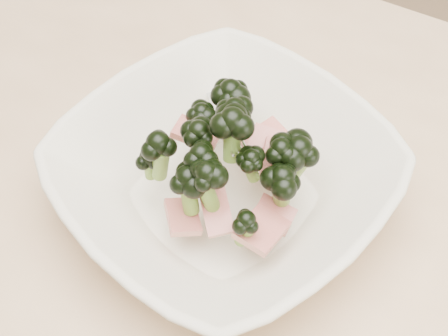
{
  "coord_description": "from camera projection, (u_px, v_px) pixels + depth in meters",
  "views": [
    {
      "loc": [
        0.1,
        -0.26,
        1.26
      ],
      "look_at": [
        -0.07,
        0.04,
        0.8
      ],
      "focal_mm": 50.0,
      "sensor_mm": 36.0,
      "label": 1
    }
  ],
  "objects": [
    {
      "name": "broccoli_dish",
      "position": [
        225.0,
        174.0,
        0.58
      ],
      "size": [
        0.37,
        0.37,
        0.13
      ],
      "color": "beige",
      "rests_on": "dining_table"
    },
    {
      "name": "dining_table",
      "position": [
        262.0,
        301.0,
        0.65
      ],
      "size": [
        1.2,
        0.8,
        0.75
      ],
      "color": "tan",
      "rests_on": "ground"
    }
  ]
}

